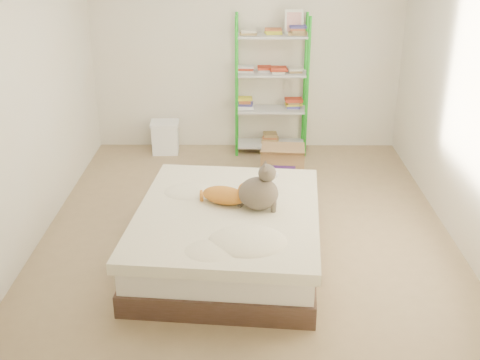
{
  "coord_description": "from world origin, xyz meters",
  "views": [
    {
      "loc": [
        -0.02,
        -5.27,
        2.72
      ],
      "look_at": [
        -0.06,
        -0.46,
        0.62
      ],
      "focal_mm": 45.0,
      "sensor_mm": 36.0,
      "label": 1
    }
  ],
  "objects_px": {
    "grey_cat": "(259,187)",
    "cardboard_box": "(283,162)",
    "orange_cat": "(224,193)",
    "shelf_unit": "(272,81)",
    "white_bin": "(165,137)",
    "bed": "(228,235)"
  },
  "relations": [
    {
      "from": "white_bin",
      "to": "cardboard_box",
      "type": "bearing_deg",
      "value": -27.54
    },
    {
      "from": "orange_cat",
      "to": "shelf_unit",
      "type": "xyz_separation_m",
      "value": [
        0.5,
        2.52,
        0.33
      ]
    },
    {
      "from": "orange_cat",
      "to": "shelf_unit",
      "type": "bearing_deg",
      "value": 98.7
    },
    {
      "from": "cardboard_box",
      "to": "shelf_unit",
      "type": "bearing_deg",
      "value": 102.07
    },
    {
      "from": "grey_cat",
      "to": "white_bin",
      "type": "bearing_deg",
      "value": 28.56
    },
    {
      "from": "grey_cat",
      "to": "cardboard_box",
      "type": "xyz_separation_m",
      "value": [
        0.32,
        1.83,
        -0.51
      ]
    },
    {
      "from": "orange_cat",
      "to": "cardboard_box",
      "type": "bearing_deg",
      "value": 90.6
    },
    {
      "from": "orange_cat",
      "to": "cardboard_box",
      "type": "relative_size",
      "value": 0.89
    },
    {
      "from": "bed",
      "to": "cardboard_box",
      "type": "bearing_deg",
      "value": 77.92
    },
    {
      "from": "grey_cat",
      "to": "cardboard_box",
      "type": "bearing_deg",
      "value": -4.57
    },
    {
      "from": "orange_cat",
      "to": "grey_cat",
      "type": "distance_m",
      "value": 0.33
    },
    {
      "from": "orange_cat",
      "to": "grey_cat",
      "type": "bearing_deg",
      "value": -0.03
    },
    {
      "from": "bed",
      "to": "white_bin",
      "type": "bearing_deg",
      "value": 113.33
    },
    {
      "from": "white_bin",
      "to": "grey_cat",
      "type": "bearing_deg",
      "value": -66.71
    },
    {
      "from": "orange_cat",
      "to": "cardboard_box",
      "type": "xyz_separation_m",
      "value": [
        0.61,
        1.73,
        -0.4
      ]
    },
    {
      "from": "grey_cat",
      "to": "shelf_unit",
      "type": "distance_m",
      "value": 2.64
    },
    {
      "from": "cardboard_box",
      "to": "white_bin",
      "type": "height_order",
      "value": "white_bin"
    },
    {
      "from": "bed",
      "to": "grey_cat",
      "type": "height_order",
      "value": "grey_cat"
    },
    {
      "from": "shelf_unit",
      "to": "white_bin",
      "type": "bearing_deg",
      "value": -177.85
    },
    {
      "from": "bed",
      "to": "orange_cat",
      "type": "bearing_deg",
      "value": 109.58
    },
    {
      "from": "bed",
      "to": "cardboard_box",
      "type": "height_order",
      "value": "bed"
    },
    {
      "from": "shelf_unit",
      "to": "bed",
      "type": "bearing_deg",
      "value": -100.03
    }
  ]
}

